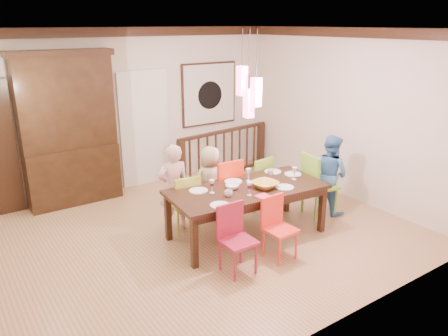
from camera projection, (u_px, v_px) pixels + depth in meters
floor at (197, 235)px, 6.43m from camera, size 6.00×6.00×0.00m
ceiling at (193, 29)px, 5.51m from camera, size 6.00×6.00×0.00m
wall_back at (125, 111)px, 7.92m from camera, size 6.00×0.00×6.00m
wall_right at (344, 115)px, 7.58m from camera, size 0.00×5.00×5.00m
crown_molding at (193, 35)px, 5.53m from camera, size 6.00×5.00×0.16m
white_doorway at (145, 130)px, 8.21m from camera, size 0.97×0.05×2.22m
painting at (209, 94)px, 8.81m from camera, size 1.25×0.06×1.25m
pendant_cluster at (249, 92)px, 5.76m from camera, size 0.27×0.21×1.14m
dining_table at (247, 193)px, 6.22m from camera, size 2.34×1.22×0.75m
chair_far_left at (184, 198)px, 6.44m from camera, size 0.44×0.44×0.89m
chair_far_mid at (223, 184)px, 6.80m from camera, size 0.47×0.47×1.01m
chair_far_right at (255, 179)px, 7.24m from camera, size 0.46×0.46×0.89m
chair_near_left at (238, 236)px, 5.33m from camera, size 0.39×0.39×0.87m
chair_near_mid at (281, 225)px, 5.67m from camera, size 0.39×0.39×0.83m
chair_end_right at (321, 180)px, 6.94m from camera, size 0.55×0.55×1.03m
china_hutch at (68, 130)px, 7.23m from camera, size 1.63×0.46×2.57m
balustrade at (224, 152)px, 8.77m from camera, size 2.24×0.34×0.96m
person_far_left at (174, 188)px, 6.43m from camera, size 0.53×0.39×1.32m
person_far_mid at (210, 182)px, 6.88m from camera, size 0.60×0.42×1.16m
person_end_right at (330, 174)px, 7.06m from camera, size 0.52×0.66×1.29m
serving_bowl at (265, 185)px, 6.18m from camera, size 0.40×0.40×0.09m
small_bowl at (232, 187)px, 6.14m from camera, size 0.23×0.23×0.06m
cup_left at (228, 193)px, 5.86m from camera, size 0.14×0.14×0.09m
cup_right at (270, 172)px, 6.68m from camera, size 0.11×0.11×0.09m
plate_far_left at (198, 191)px, 6.06m from camera, size 0.26×0.26×0.01m
plate_far_mid at (233, 182)px, 6.40m from camera, size 0.26×0.26×0.01m
plate_far_right at (273, 172)px, 6.83m from camera, size 0.26×0.26×0.01m
plate_near_left at (220, 205)px, 5.57m from camera, size 0.26×0.26×0.01m
plate_near_mid at (285, 187)px, 6.18m from camera, size 0.26×0.26×0.01m
plate_end_right at (293, 174)px, 6.72m from camera, size 0.26×0.26×0.01m
wine_glass_a at (212, 186)px, 5.97m from camera, size 0.08×0.08×0.19m
wine_glass_b at (248, 175)px, 6.43m from camera, size 0.08×0.08×0.19m
wine_glass_c at (249, 189)px, 5.88m from camera, size 0.08×0.08×0.19m
wine_glass_d at (294, 173)px, 6.48m from camera, size 0.08×0.08×0.19m
napkin at (262, 196)px, 5.87m from camera, size 0.18×0.14×0.01m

